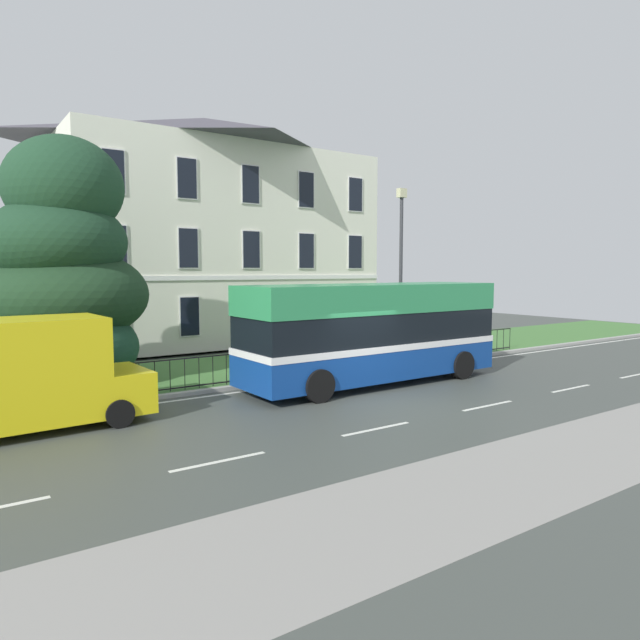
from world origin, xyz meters
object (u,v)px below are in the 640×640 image
Objects in this scene: single_decker_bus at (373,331)px; white_panel_van at (19,375)px; georgian_townhouse at (206,229)px; street_lamp_post at (401,262)px; evergreen_tree at (64,279)px; litter_bin at (258,360)px.

single_decker_bus is 1.73× the size of white_panel_van.
georgian_townhouse is 18.03m from white_panel_van.
street_lamp_post is at bearing 35.89° from single_decker_bus.
single_decker_bus is at bearing -143.28° from street_lamp_post.
evergreen_tree reaches higher than single_decker_bus.
georgian_townhouse is 1.66× the size of single_decker_bus.
georgian_townhouse reaches higher than evergreen_tree.
white_panel_van is 4.36× the size of litter_bin.
street_lamp_post reaches higher than single_decker_bus.
single_decker_bus is (-0.23, -14.11, -4.19)m from georgian_townhouse.
litter_bin is (-2.98, 2.38, -0.98)m from single_decker_bus.
street_lamp_post is at bearing -72.21° from georgian_townhouse.
street_lamp_post is 5.63× the size of litter_bin.
evergreen_tree is 6.54× the size of litter_bin.
single_decker_bus reaches higher than white_panel_van.
white_panel_van is at bearing -163.56° from litter_bin.
white_panel_van is at bearing -111.52° from evergreen_tree.
georgian_townhouse is at bearing 107.79° from street_lamp_post.
litter_bin is at bearing 13.45° from white_panel_van.
georgian_townhouse is 12.80m from evergreen_tree.
evergreen_tree is 12.46m from street_lamp_post.
single_decker_bus is at bearing -4.20° from white_panel_van.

